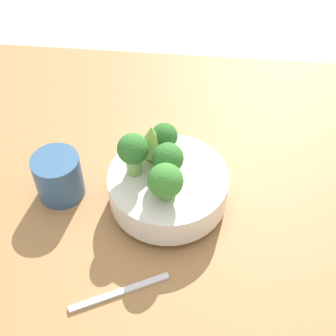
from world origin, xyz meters
TOP-DOWN VIEW (x-y plane):
  - ground_plane at (0.00, 0.00)m, footprint 6.00×6.00m
  - table at (0.00, 0.00)m, footprint 1.00×0.85m
  - bowl at (-0.01, -0.04)m, footprint 0.21×0.21m
  - romanesco_piece_far at (-0.04, -0.00)m, footprint 0.05×0.05m
  - broccoli_floret_back at (-0.02, 0.01)m, footprint 0.05×0.05m
  - broccoli_floret_left at (-0.07, -0.03)m, footprint 0.05×0.05m
  - broccoli_floret_front at (-0.01, -0.08)m, footprint 0.06×0.06m
  - broccoli_floret_center at (-0.01, -0.04)m, footprint 0.05×0.05m
  - cup at (-0.20, -0.04)m, footprint 0.08×0.08m
  - fork at (-0.06, -0.23)m, footprint 0.15×0.08m

SIDE VIEW (x-z plane):
  - ground_plane at x=0.00m, z-range 0.00..0.00m
  - table at x=0.00m, z-range 0.00..0.04m
  - fork at x=-0.06m, z-range 0.04..0.04m
  - bowl at x=-0.01m, z-range 0.04..0.12m
  - cup at x=-0.20m, z-range 0.04..0.13m
  - broccoli_floret_back at x=-0.02m, z-range 0.12..0.18m
  - broccoli_floret_front at x=-0.01m, z-range 0.11..0.18m
  - broccoli_floret_center at x=-0.01m, z-range 0.12..0.19m
  - romanesco_piece_far at x=-0.04m, z-range 0.12..0.19m
  - broccoli_floret_left at x=-0.07m, z-range 0.12..0.20m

